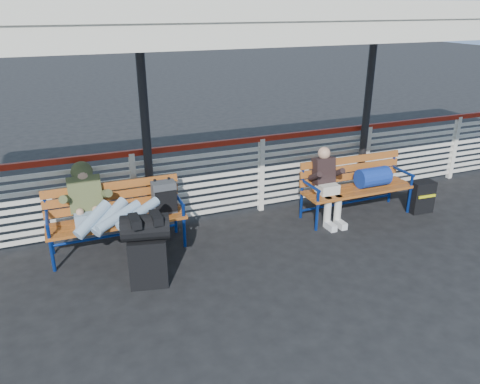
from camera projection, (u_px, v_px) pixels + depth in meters
name	position (u px, v px, depth m)	size (l,w,h in m)	color
ground	(322.00, 266.00, 6.01)	(60.00, 60.00, 0.00)	black
fence	(261.00, 172.00, 7.40)	(12.08, 0.08, 1.24)	silver
canopy	(300.00, 12.00, 5.62)	(12.60, 3.60, 3.16)	silver
luggage_stack	(147.00, 248.00, 5.43)	(0.60, 0.42, 0.91)	black
bench_left	(130.00, 207.00, 6.28)	(1.80, 0.56, 0.92)	#B05422
bench_right	(362.00, 180.00, 7.30)	(1.80, 0.56, 0.92)	#B05422
traveler_man	(107.00, 211.00, 5.81)	(0.93, 1.64, 0.77)	#90A5C1
companion_person	(327.00, 185.00, 7.05)	(0.32, 0.66, 1.15)	beige
suitcase_side	(422.00, 197.00, 7.48)	(0.38, 0.25, 0.52)	black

